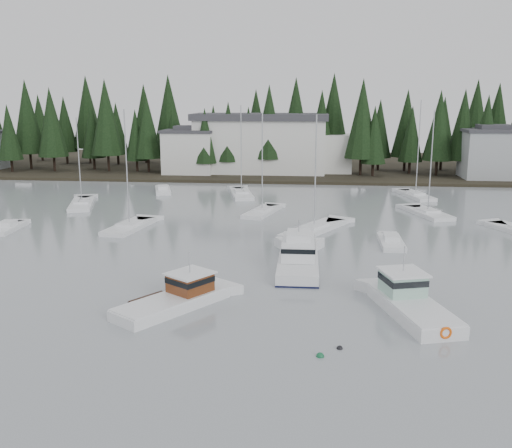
{
  "coord_description": "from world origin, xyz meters",
  "views": [
    {
      "loc": [
        5.21,
        -25.17,
        14.34
      ],
      "look_at": [
        -0.24,
        27.7,
        2.5
      ],
      "focal_mm": 40.0,
      "sensor_mm": 36.0,
      "label": 1
    }
  ],
  "objects_px": {
    "house_west": "(189,151)",
    "harbor_inn": "(271,144)",
    "lobster_boat_brown": "(176,300)",
    "sailboat_7": "(428,214)",
    "sailboat_3": "(241,195)",
    "house_east_a": "(492,153)",
    "runabout_0": "(8,229)",
    "runabout_1": "(391,243)",
    "sailboat_1": "(82,205)",
    "sailboat_9": "(130,228)",
    "lobster_boat_teal": "(410,305)",
    "sailboat_8": "(262,213)",
    "cabin_cruiser_center": "(298,259)",
    "runabout_3": "(163,191)",
    "sailboat_6": "(415,196)",
    "sailboat_2": "(314,231)"
  },
  "relations": [
    {
      "from": "sailboat_8",
      "to": "sailboat_3",
      "type": "bearing_deg",
      "value": 32.73
    },
    {
      "from": "house_east_a",
      "to": "sailboat_1",
      "type": "height_order",
      "value": "sailboat_1"
    },
    {
      "from": "sailboat_2",
      "to": "runabout_1",
      "type": "bearing_deg",
      "value": -94.86
    },
    {
      "from": "sailboat_3",
      "to": "lobster_boat_teal",
      "type": "bearing_deg",
      "value": -172.34
    },
    {
      "from": "sailboat_7",
      "to": "runabout_0",
      "type": "distance_m",
      "value": 49.54
    },
    {
      "from": "sailboat_9",
      "to": "lobster_boat_brown",
      "type": "bearing_deg",
      "value": -145.99
    },
    {
      "from": "sailboat_3",
      "to": "sailboat_8",
      "type": "height_order",
      "value": "sailboat_3"
    },
    {
      "from": "cabin_cruiser_center",
      "to": "runabout_0",
      "type": "height_order",
      "value": "cabin_cruiser_center"
    },
    {
      "from": "lobster_boat_teal",
      "to": "sailboat_1",
      "type": "relative_size",
      "value": 0.76
    },
    {
      "from": "runabout_1",
      "to": "house_east_a",
      "type": "bearing_deg",
      "value": -25.92
    },
    {
      "from": "harbor_inn",
      "to": "runabout_1",
      "type": "height_order",
      "value": "harbor_inn"
    },
    {
      "from": "lobster_boat_brown",
      "to": "runabout_3",
      "type": "xyz_separation_m",
      "value": [
        -13.82,
        48.28,
        -0.35
      ]
    },
    {
      "from": "house_west",
      "to": "sailboat_1",
      "type": "xyz_separation_m",
      "value": [
        -8.07,
        -31.05,
        -4.6
      ]
    },
    {
      "from": "house_west",
      "to": "sailboat_3",
      "type": "bearing_deg",
      "value": -59.01
    },
    {
      "from": "sailboat_1",
      "to": "sailboat_9",
      "type": "height_order",
      "value": "sailboat_9"
    },
    {
      "from": "house_west",
      "to": "sailboat_1",
      "type": "distance_m",
      "value": 32.41
    },
    {
      "from": "lobster_boat_teal",
      "to": "harbor_inn",
      "type": "bearing_deg",
      "value": -4.13
    },
    {
      "from": "sailboat_8",
      "to": "runabout_0",
      "type": "distance_m",
      "value": 29.65
    },
    {
      "from": "sailboat_7",
      "to": "runabout_1",
      "type": "bearing_deg",
      "value": 139.19
    },
    {
      "from": "house_west",
      "to": "lobster_boat_brown",
      "type": "distance_m",
      "value": 68.75
    },
    {
      "from": "cabin_cruiser_center",
      "to": "sailboat_8",
      "type": "height_order",
      "value": "sailboat_8"
    },
    {
      "from": "harbor_inn",
      "to": "sailboat_2",
      "type": "xyz_separation_m",
      "value": [
        8.28,
        -46.42,
        -5.72
      ]
    },
    {
      "from": "lobster_boat_teal",
      "to": "sailboat_8",
      "type": "relative_size",
      "value": 0.72
    },
    {
      "from": "runabout_0",
      "to": "house_west",
      "type": "bearing_deg",
      "value": -16.39
    },
    {
      "from": "lobster_boat_brown",
      "to": "sailboat_6",
      "type": "height_order",
      "value": "sailboat_6"
    },
    {
      "from": "lobster_boat_brown",
      "to": "sailboat_7",
      "type": "distance_m",
      "value": 41.78
    },
    {
      "from": "house_west",
      "to": "sailboat_1",
      "type": "relative_size",
      "value": 0.78
    },
    {
      "from": "lobster_boat_brown",
      "to": "runabout_1",
      "type": "relative_size",
      "value": 1.38
    },
    {
      "from": "lobster_boat_teal",
      "to": "sailboat_2",
      "type": "bearing_deg",
      "value": -0.6
    },
    {
      "from": "house_west",
      "to": "harbor_inn",
      "type": "bearing_deg",
      "value": 12.52
    },
    {
      "from": "sailboat_7",
      "to": "sailboat_9",
      "type": "xyz_separation_m",
      "value": [
        -34.57,
        -11.2,
        0.0
      ]
    },
    {
      "from": "sailboat_9",
      "to": "runabout_3",
      "type": "relative_size",
      "value": 1.88
    },
    {
      "from": "sailboat_3",
      "to": "sailboat_6",
      "type": "relative_size",
      "value": 0.95
    },
    {
      "from": "cabin_cruiser_center",
      "to": "runabout_3",
      "type": "relative_size",
      "value": 1.51
    },
    {
      "from": "house_west",
      "to": "sailboat_3",
      "type": "xyz_separation_m",
      "value": [
        12.4,
        -20.66,
        -4.58
      ]
    },
    {
      "from": "sailboat_3",
      "to": "sailboat_6",
      "type": "height_order",
      "value": "sailboat_6"
    },
    {
      "from": "sailboat_2",
      "to": "runabout_3",
      "type": "distance_m",
      "value": 33.61
    },
    {
      "from": "house_east_a",
      "to": "lobster_boat_brown",
      "type": "xyz_separation_m",
      "value": [
        -40.25,
        -66.23,
        -4.42
      ]
    },
    {
      "from": "sailboat_8",
      "to": "runabout_1",
      "type": "relative_size",
      "value": 2.07
    },
    {
      "from": "lobster_boat_teal",
      "to": "sailboat_6",
      "type": "height_order",
      "value": "sailboat_6"
    },
    {
      "from": "runabout_3",
      "to": "runabout_1",
      "type": "bearing_deg",
      "value": -150.1
    },
    {
      "from": "runabout_0",
      "to": "runabout_1",
      "type": "distance_m",
      "value": 41.37
    },
    {
      "from": "runabout_0",
      "to": "runabout_3",
      "type": "bearing_deg",
      "value": -24.49
    },
    {
      "from": "lobster_boat_brown",
      "to": "cabin_cruiser_center",
      "type": "xyz_separation_m",
      "value": [
        8.24,
        10.47,
        0.22
      ]
    },
    {
      "from": "house_east_a",
      "to": "harbor_inn",
      "type": "height_order",
      "value": "harbor_inn"
    },
    {
      "from": "sailboat_2",
      "to": "cabin_cruiser_center",
      "type": "bearing_deg",
      "value": -156.78
    },
    {
      "from": "house_west",
      "to": "harbor_inn",
      "type": "height_order",
      "value": "harbor_inn"
    },
    {
      "from": "sailboat_2",
      "to": "lobster_boat_brown",
      "type": "bearing_deg",
      "value": -172.86
    },
    {
      "from": "sailboat_3",
      "to": "runabout_3",
      "type": "height_order",
      "value": "sailboat_3"
    },
    {
      "from": "lobster_boat_brown",
      "to": "runabout_3",
      "type": "bearing_deg",
      "value": 51.11
    }
  ]
}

